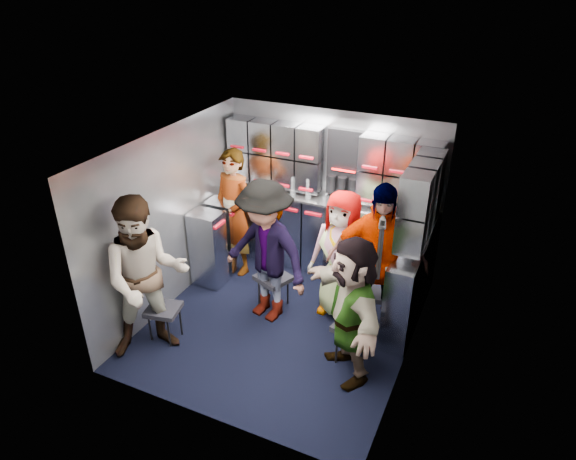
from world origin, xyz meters
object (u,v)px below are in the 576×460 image
at_px(attendant_arc_e, 351,309).
at_px(attendant_arc_d, 377,263).
at_px(attendant_arc_c, 341,255).
at_px(attendant_standing, 234,213).
at_px(attendant_arc_a, 146,278).
at_px(jump_seat_near_left, 163,311).
at_px(jump_seat_mid_right, 378,295).
at_px(attendant_arc_b, 266,252).
at_px(jump_seat_near_right, 354,329).
at_px(jump_seat_center, 345,271).
at_px(jump_seat_mid_left, 273,279).

bearing_deg(attendant_arc_e, attendant_arc_d, 135.63).
bearing_deg(attendant_arc_c, attendant_standing, 176.53).
relative_size(attendant_standing, attendant_arc_a, 0.95).
bearing_deg(attendant_standing, attendant_arc_c, 1.48).
relative_size(jump_seat_near_left, attendant_arc_c, 0.26).
height_order(jump_seat_near_left, attendant_arc_e, attendant_arc_e).
height_order(jump_seat_mid_right, attendant_arc_d, attendant_arc_d).
distance_m(jump_seat_near_left, attendant_arc_b, 1.26).
bearing_deg(attendant_standing, attendant_arc_e, -19.33).
bearing_deg(attendant_arc_d, attendant_arc_e, -107.11).
height_order(attendant_arc_c, attendant_arc_d, attendant_arc_d).
xyz_separation_m(jump_seat_near_right, attendant_arc_e, (-0.00, -0.18, 0.37)).
xyz_separation_m(jump_seat_near_left, attendant_arc_e, (1.96, 0.34, 0.41)).
relative_size(attendant_arc_c, attendant_arc_e, 1.00).
relative_size(jump_seat_center, attendant_arc_e, 0.33).
distance_m(jump_seat_mid_left, attendant_standing, 1.08).
relative_size(attendant_arc_a, attendant_arc_b, 1.04).
relative_size(jump_seat_near_left, attendant_arc_b, 0.24).
distance_m(jump_seat_near_right, attendant_arc_d, 0.72).
xyz_separation_m(attendant_standing, attendant_arc_a, (0.00, -1.72, 0.04)).
bearing_deg(jump_seat_near_left, jump_seat_mid_right, 30.94).
xyz_separation_m(attendant_standing, attendant_arc_d, (2.01, -0.52, 0.06)).
height_order(jump_seat_center, attendant_arc_d, attendant_arc_d).
bearing_deg(attendant_arc_d, jump_seat_mid_right, 76.58).
distance_m(jump_seat_mid_right, attendant_arc_e, 0.94).
relative_size(jump_seat_near_left, jump_seat_mid_right, 0.88).
relative_size(jump_seat_mid_left, jump_seat_center, 0.93).
bearing_deg(attendant_arc_e, attendant_arc_c, 163.82).
relative_size(jump_seat_mid_left, attendant_arc_d, 0.26).
height_order(jump_seat_center, jump_seat_near_right, jump_seat_center).
bearing_deg(attendant_arc_e, attendant_arc_a, -115.90).
height_order(jump_seat_mid_left, attendant_arc_b, attendant_arc_b).
height_order(jump_seat_mid_right, jump_seat_near_right, jump_seat_near_right).
height_order(jump_seat_near_left, attendant_arc_d, attendant_arc_d).
xyz_separation_m(attendant_arc_a, attendant_arc_c, (1.55, 1.43, -0.12)).
bearing_deg(attendant_arc_e, attendant_arc_b, -153.72).
bearing_deg(jump_seat_center, attendant_arc_e, -69.17).
distance_m(attendant_arc_a, attendant_arc_b, 1.29).
relative_size(attendant_standing, attendant_arc_b, 0.99).
relative_size(jump_seat_near_left, jump_seat_center, 0.81).
xyz_separation_m(attendant_arc_c, attendant_arc_e, (0.42, -0.91, -0.00)).
bearing_deg(jump_seat_mid_left, attendant_arc_d, 0.81).
bearing_deg(jump_seat_center, attendant_standing, 175.84).
bearing_deg(jump_seat_mid_left, jump_seat_mid_right, 9.37).
bearing_deg(jump_seat_mid_left, attendant_arc_a, -124.47).
xyz_separation_m(jump_seat_near_left, attendant_arc_a, (0.00, -0.18, 0.52)).
xyz_separation_m(jump_seat_mid_left, attendant_standing, (-0.81, 0.54, 0.46)).
relative_size(jump_seat_mid_left, attendant_arc_b, 0.27).
xyz_separation_m(jump_seat_mid_left, attendant_arc_b, (0.00, -0.18, 0.46)).
bearing_deg(jump_seat_center, attendant_arc_d, -41.46).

